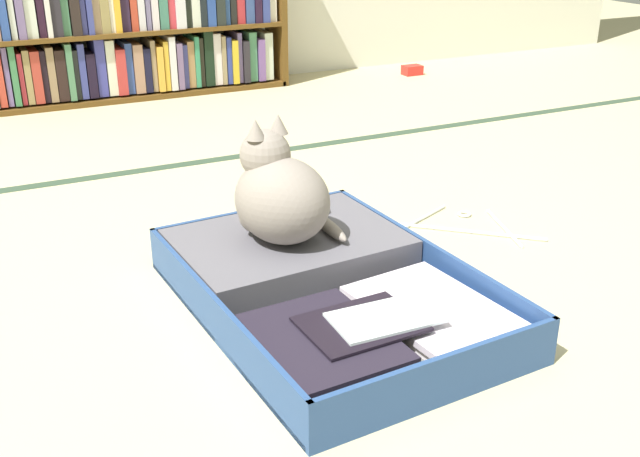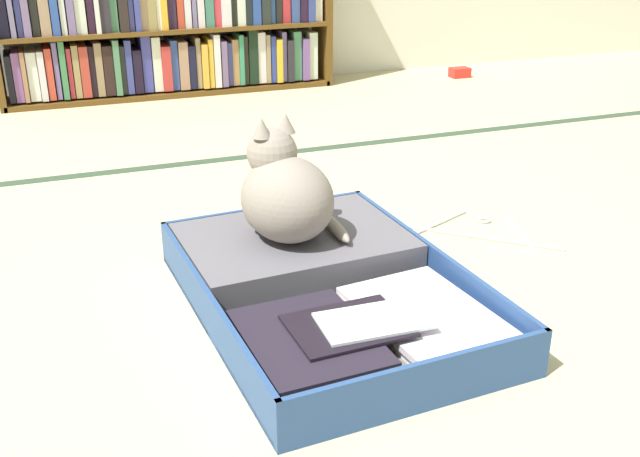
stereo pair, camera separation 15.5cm
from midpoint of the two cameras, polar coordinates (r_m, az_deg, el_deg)
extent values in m
plane|color=#C0B589|center=(1.71, -2.96, -7.04)|extent=(10.00, 10.00, 0.00)
cube|color=#314633|center=(2.75, -12.86, 4.53)|extent=(4.80, 0.05, 0.00)
cube|color=brown|center=(3.79, -15.30, 9.60)|extent=(1.53, 0.23, 0.02)
cube|color=brown|center=(3.73, -15.79, 13.97)|extent=(1.50, 0.23, 0.02)
cube|color=slate|center=(3.71, -23.62, 10.56)|extent=(0.02, 0.19, 0.25)
cube|color=#3E7C4E|center=(3.70, -23.16, 10.63)|extent=(0.03, 0.19, 0.26)
cube|color=#BB313E|center=(3.71, -22.71, 10.47)|extent=(0.02, 0.19, 0.22)
cube|color=#97804E|center=(3.71, -22.29, 10.63)|extent=(0.03, 0.19, 0.23)
cube|color=#B13A2D|center=(3.71, -21.72, 10.66)|extent=(0.04, 0.19, 0.23)
cube|color=black|center=(3.72, -21.22, 10.75)|extent=(0.02, 0.19, 0.23)
cube|color=#927654|center=(3.71, -20.76, 10.91)|extent=(0.03, 0.19, 0.24)
cube|color=black|center=(3.72, -20.11, 10.89)|extent=(0.04, 0.19, 0.22)
cube|color=#4A7F59|center=(3.71, -19.53, 11.15)|extent=(0.03, 0.19, 0.25)
cube|color=black|center=(3.73, -19.12, 11.02)|extent=(0.02, 0.19, 0.22)
cube|color=#363D8A|center=(3.73, -18.73, 11.27)|extent=(0.03, 0.19, 0.24)
cube|color=black|center=(3.74, -18.09, 11.01)|extent=(0.04, 0.19, 0.20)
cube|color=#3B3E96|center=(3.74, -17.49, 11.56)|extent=(0.04, 0.19, 0.26)
cube|color=silver|center=(3.75, -16.78, 11.61)|extent=(0.04, 0.19, 0.25)
cube|color=#BB3432|center=(3.75, -16.07, 11.37)|extent=(0.04, 0.19, 0.21)
cube|color=#31498D|center=(3.77, -15.53, 11.65)|extent=(0.03, 0.19, 0.23)
cube|color=#A57A60|center=(3.77, -14.87, 11.66)|extent=(0.04, 0.19, 0.22)
cube|color=black|center=(3.78, -14.25, 11.59)|extent=(0.03, 0.19, 0.20)
cube|color=#927D5D|center=(3.79, -13.83, 11.92)|extent=(0.02, 0.19, 0.23)
cube|color=gold|center=(3.78, -13.32, 11.72)|extent=(0.03, 0.19, 0.21)
cube|color=gold|center=(3.79, -12.93, 11.95)|extent=(0.02, 0.19, 0.23)
cube|color=silver|center=(3.79, -12.47, 12.14)|extent=(0.03, 0.19, 0.25)
cube|color=slate|center=(3.80, -11.95, 11.98)|extent=(0.03, 0.19, 0.22)
cube|color=#3D3F81|center=(3.83, -11.56, 11.98)|extent=(0.02, 0.19, 0.20)
cube|color=#A2784A|center=(3.83, -11.16, 12.14)|extent=(0.03, 0.19, 0.22)
cube|color=#378B61|center=(3.83, -10.72, 12.33)|extent=(0.02, 0.19, 0.24)
cube|color=black|center=(3.85, -10.41, 12.33)|extent=(0.02, 0.19, 0.23)
cube|color=black|center=(3.85, -9.87, 12.59)|extent=(0.04, 0.19, 0.26)
cube|color=silver|center=(3.87, -9.26, 12.57)|extent=(0.04, 0.19, 0.24)
cube|color=#97835D|center=(3.87, -8.78, 12.52)|extent=(0.02, 0.19, 0.23)
cube|color=#2D3B93|center=(3.88, -8.40, 12.51)|extent=(0.02, 0.19, 0.22)
cube|color=gold|center=(3.88, -7.94, 12.42)|extent=(0.03, 0.19, 0.21)
cube|color=slate|center=(3.90, -7.62, 12.72)|extent=(0.02, 0.19, 0.24)
cube|color=#29252B|center=(3.90, -7.11, 12.46)|extent=(0.03, 0.19, 0.20)
cube|color=#48885F|center=(3.92, -6.66, 12.82)|extent=(0.04, 0.19, 0.24)
cube|color=#735093|center=(3.93, -6.01, 12.60)|extent=(0.03, 0.19, 0.20)
cube|color=silver|center=(3.95, -5.50, 12.88)|extent=(0.04, 0.19, 0.23)
cube|color=#2B4996|center=(3.66, -23.93, 14.53)|extent=(0.03, 0.19, 0.21)
cube|color=silver|center=(3.66, -23.47, 15.00)|extent=(0.02, 0.19, 0.26)
cube|color=slate|center=(3.66, -22.88, 14.74)|extent=(0.03, 0.19, 0.21)
cube|color=silver|center=(3.67, -22.22, 14.74)|extent=(0.04, 0.19, 0.20)
cube|color=black|center=(3.68, -21.56, 14.89)|extent=(0.03, 0.19, 0.20)
cube|color=silver|center=(3.66, -21.07, 14.95)|extent=(0.02, 0.19, 0.21)
cube|color=#28242B|center=(3.67, -20.58, 15.16)|extent=(0.04, 0.19, 0.22)
cube|color=#47805B|center=(3.69, -20.01, 15.44)|extent=(0.03, 0.19, 0.24)
cube|color=black|center=(3.67, -19.31, 15.46)|extent=(0.04, 0.19, 0.24)
cube|color=#3F4283|center=(3.69, -18.82, 15.63)|extent=(0.02, 0.19, 0.25)
cube|color=#373E88|center=(3.68, -18.34, 15.46)|extent=(0.02, 0.19, 0.22)
cube|color=#9F805F|center=(3.70, -17.92, 15.64)|extent=(0.03, 0.19, 0.23)
cube|color=olive|center=(3.70, -17.31, 15.48)|extent=(0.04, 0.19, 0.20)
cube|color=silver|center=(3.71, -16.86, 15.72)|extent=(0.02, 0.19, 0.22)
cube|color=gold|center=(3.71, -16.45, 15.69)|extent=(0.03, 0.19, 0.22)
cube|color=#27192E|center=(3.72, -15.97, 16.05)|extent=(0.04, 0.19, 0.25)
cube|color=#B73D28|center=(3.73, -15.34, 16.05)|extent=(0.03, 0.19, 0.24)
cube|color=silver|center=(3.74, -14.80, 15.92)|extent=(0.03, 0.19, 0.22)
cube|color=slate|center=(3.74, -14.34, 16.15)|extent=(0.02, 0.19, 0.24)
cube|color=silver|center=(3.74, -13.83, 15.97)|extent=(0.03, 0.19, 0.21)
cube|color=#3B7360|center=(3.75, -13.23, 16.10)|extent=(0.04, 0.19, 0.22)
cube|color=#C0333E|center=(3.77, -12.67, 16.24)|extent=(0.03, 0.19, 0.23)
cube|color=black|center=(3.78, -11.48, 16.16)|extent=(0.03, 0.19, 0.20)
cube|color=silver|center=(3.79, -10.94, 16.46)|extent=(0.04, 0.19, 0.23)
cube|color=black|center=(3.79, -10.37, 16.48)|extent=(0.03, 0.19, 0.23)
cube|color=#222724|center=(3.82, -9.11, 16.46)|extent=(0.04, 0.19, 0.21)
cube|color=#324880|center=(3.87, -6.94, 16.59)|extent=(0.04, 0.19, 0.20)
cube|color=navy|center=(1.60, 1.76, -9.21)|extent=(0.59, 0.45, 0.01)
cube|color=navy|center=(1.43, 6.04, -11.35)|extent=(0.57, 0.05, 0.11)
cube|color=navy|center=(1.47, -7.69, -10.45)|extent=(0.04, 0.42, 0.11)
cube|color=navy|center=(1.71, 9.78, -5.26)|extent=(0.04, 0.42, 0.11)
cube|color=#4C555E|center=(1.59, 1.76, -8.91)|extent=(0.57, 0.42, 0.01)
cube|color=navy|center=(1.91, -4.69, -3.34)|extent=(0.59, 0.45, 0.01)
cube|color=navy|center=(2.06, -7.11, 0.06)|extent=(0.57, 0.05, 0.11)
cube|color=navy|center=(1.81, -12.72, -3.87)|extent=(0.04, 0.42, 0.11)
cube|color=navy|center=(2.01, 2.42, -0.38)|extent=(0.04, 0.42, 0.11)
cube|color=#4C555E|center=(1.91, -4.70, -3.07)|extent=(0.57, 0.42, 0.01)
cylinder|color=black|center=(1.74, -1.78, -5.67)|extent=(0.55, 0.05, 0.02)
cube|color=black|center=(1.53, -2.14, -9.79)|extent=(0.27, 0.35, 0.02)
cube|color=tan|center=(1.52, -2.30, -8.95)|extent=(0.25, 0.32, 0.02)
cube|color=black|center=(1.50, -2.73, -8.44)|extent=(0.26, 0.33, 0.02)
cube|color=#64645D|center=(1.64, 5.44, -7.19)|extent=(0.25, 0.36, 0.02)
cube|color=silver|center=(1.64, 5.77, -6.39)|extent=(0.28, 0.37, 0.02)
cube|color=silver|center=(1.62, 5.73, -6.04)|extent=(0.28, 0.37, 0.01)
cube|color=white|center=(1.53, 2.06, -6.74)|extent=(0.22, 0.13, 0.01)
cube|color=black|center=(1.52, 0.14, -7.22)|extent=(0.24, 0.18, 0.01)
cube|color=#59565E|center=(1.89, -4.74, -1.89)|extent=(0.56, 0.41, 0.10)
torus|color=white|center=(1.87, -6.58, -0.73)|extent=(0.08, 0.08, 0.01)
cylinder|color=black|center=(2.00, -11.08, -0.93)|extent=(0.02, 0.02, 0.10)
cylinder|color=black|center=(2.11, -3.10, 0.77)|extent=(0.02, 0.02, 0.10)
cube|color=#358E48|center=(1.46, 7.72, -10.22)|extent=(0.04, 0.00, 0.02)
cube|color=yellow|center=(1.41, 5.39, -10.44)|extent=(0.04, 0.00, 0.02)
ellipsoid|color=gray|center=(1.81, -5.31, 2.05)|extent=(0.27, 0.30, 0.21)
ellipsoid|color=gray|center=(1.87, -6.51, 1.29)|extent=(0.17, 0.12, 0.11)
sphere|color=gray|center=(1.81, -6.49, 5.49)|extent=(0.12, 0.12, 0.12)
cone|color=gray|center=(1.81, -5.61, 7.77)|extent=(0.05, 0.05, 0.05)
cone|color=gray|center=(1.77, -7.36, 7.35)|extent=(0.05, 0.05, 0.05)
sphere|color=#E0C448|center=(1.86, -6.87, 6.19)|extent=(0.02, 0.02, 0.02)
sphere|color=#E0C448|center=(1.84, -7.98, 5.90)|extent=(0.02, 0.02, 0.02)
ellipsoid|color=gray|center=(1.87, -1.70, 0.10)|extent=(0.04, 0.19, 0.03)
cylinder|color=silver|center=(2.17, 8.44, -0.19)|extent=(0.36, 0.32, 0.01)
cylinder|color=silver|center=(2.24, 5.59, 0.67)|extent=(0.24, 0.12, 0.01)
cylinder|color=silver|center=(2.21, 11.69, 0.02)|extent=(0.09, 0.25, 0.01)
torus|color=silver|center=(2.29, 8.87, 1.04)|extent=(0.06, 0.06, 0.01)
cube|color=red|center=(4.17, 5.84, 11.70)|extent=(0.10, 0.07, 0.05)
camera|label=1|loc=(0.08, -92.59, -1.13)|focal=42.77mm
camera|label=2|loc=(0.08, 87.41, 1.13)|focal=42.77mm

